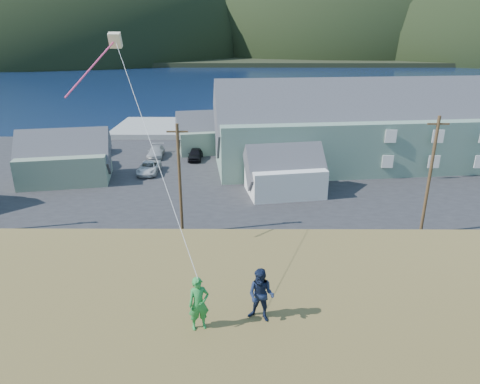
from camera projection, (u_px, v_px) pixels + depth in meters
name	position (u px, v px, depth m)	size (l,w,h in m)	color
ground	(222.00, 243.00, 32.98)	(900.00, 900.00, 0.00)	#0A1638
grass_strip	(221.00, 255.00, 31.09)	(110.00, 8.00, 0.10)	#4C3D19
waterfront_lot	(229.00, 174.00, 48.87)	(72.00, 36.00, 0.12)	#28282B
wharf	(197.00, 128.00, 70.29)	(26.00, 14.00, 0.90)	gray
far_shore	(240.00, 50.00, 341.46)	(900.00, 320.00, 2.00)	black
far_hills	(292.00, 52.00, 293.56)	(760.00, 265.00, 143.00)	black
lodge	(368.00, 127.00, 50.03)	(36.67, 14.19, 12.57)	slate
shed_palegreen_near	(65.00, 159.00, 45.60)	(10.40, 7.60, 6.87)	gray
shed_white	(285.00, 172.00, 42.09)	(8.45, 6.35, 6.11)	white
shed_palegreen_far	(214.00, 133.00, 57.43)	(10.83, 7.55, 6.64)	gray
utility_poles	(198.00, 180.00, 32.77)	(36.31, 0.24, 9.49)	#47331E
parked_cars	(140.00, 158.00, 52.13)	(22.08, 12.83, 1.58)	red
kite_flyer_green	(199.00, 304.00, 12.22)	(0.60, 0.40, 1.66)	#268C3A
kite_flyer_navy	(261.00, 295.00, 12.58)	(0.82, 0.64, 1.69)	#16213D
kite_rig	(113.00, 47.00, 16.03)	(2.44, 3.67, 9.93)	beige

